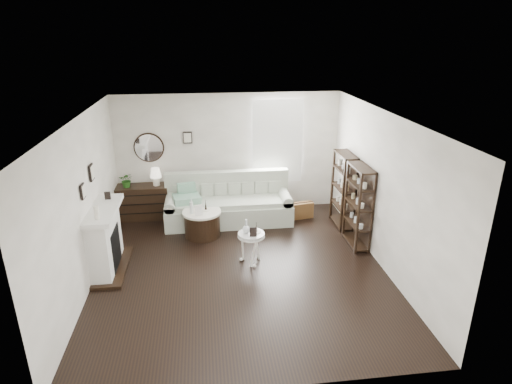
{
  "coord_description": "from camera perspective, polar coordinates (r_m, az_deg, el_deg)",
  "views": [
    {
      "loc": [
        -0.56,
        -6.59,
        3.96
      ],
      "look_at": [
        0.37,
        0.8,
        1.13
      ],
      "focal_mm": 30.0,
      "sensor_mm": 36.0,
      "label": 1
    }
  ],
  "objects": [
    {
      "name": "eiffel_drum",
      "position": [
        8.71,
        -6.72,
        -1.81
      ],
      "size": [
        0.11,
        0.11,
        0.19
      ],
      "primitive_type": null,
      "rotation": [
        0.0,
        0.0,
        -0.06
      ],
      "color": "black",
      "rests_on": "drum_table"
    },
    {
      "name": "dresser",
      "position": [
        9.84,
        -14.86,
        -1.28
      ],
      "size": [
        1.14,
        0.49,
        0.76
      ],
      "color": "black",
      "rests_on": "ground"
    },
    {
      "name": "eiffel_ped",
      "position": [
        7.62,
        0.04,
        -4.8
      ],
      "size": [
        0.12,
        0.12,
        0.17
      ],
      "primitive_type": null,
      "rotation": [
        0.0,
        0.0,
        0.27
      ],
      "color": "black",
      "rests_on": "pedestal_table"
    },
    {
      "name": "pedestal_table",
      "position": [
        7.64,
        -0.64,
        -5.85
      ],
      "size": [
        0.49,
        0.49,
        0.59
      ],
      "rotation": [
        0.0,
        0.0,
        0.18
      ],
      "color": "silver",
      "rests_on": "ground"
    },
    {
      "name": "shelf_unit_far",
      "position": [
        9.2,
        11.57,
        0.26
      ],
      "size": [
        0.3,
        0.8,
        1.6
      ],
      "color": "black",
      "rests_on": "ground"
    },
    {
      "name": "fireplace",
      "position": [
        7.89,
        -19.4,
        -6.19
      ],
      "size": [
        0.5,
        1.4,
        1.84
      ],
      "color": "white",
      "rests_on": "ground"
    },
    {
      "name": "card_frame_drum",
      "position": [
        8.47,
        -7.65,
        -2.44
      ],
      "size": [
        0.17,
        0.1,
        0.21
      ],
      "primitive_type": "cube",
      "rotation": [
        -0.21,
        0.0,
        0.3
      ],
      "color": "white",
      "rests_on": "drum_table"
    },
    {
      "name": "potted_plant",
      "position": [
        9.66,
        -16.86,
        1.54
      ],
      "size": [
        0.31,
        0.27,
        0.33
      ],
      "primitive_type": "imported",
      "rotation": [
        0.0,
        0.0,
        -0.05
      ],
      "color": "#255C1A",
      "rests_on": "dresser"
    },
    {
      "name": "card_frame_ped",
      "position": [
        7.47,
        -0.37,
        -5.36
      ],
      "size": [
        0.13,
        0.06,
        0.16
      ],
      "primitive_type": "cube",
      "rotation": [
        -0.21,
        0.0,
        -0.06
      ],
      "color": "black",
      "rests_on": "pedestal_table"
    },
    {
      "name": "room",
      "position": [
        9.68,
        0.69,
        6.63
      ],
      "size": [
        5.5,
        5.5,
        5.5
      ],
      "color": "black",
      "rests_on": "ground"
    },
    {
      "name": "quilt",
      "position": [
        9.18,
        -9.23,
        -0.88
      ],
      "size": [
        0.63,
        0.55,
        0.14
      ],
      "primitive_type": "cube",
      "rotation": [
        0.0,
        0.0,
        0.21
      ],
      "color": "#23815D",
      "rests_on": "sofa"
    },
    {
      "name": "suitcase",
      "position": [
        9.63,
        6.0,
        -2.45
      ],
      "size": [
        0.57,
        0.27,
        0.36
      ],
      "primitive_type": "cube",
      "rotation": [
        0.0,
        0.0,
        0.16
      ],
      "color": "brown",
      "rests_on": "ground"
    },
    {
      "name": "table_lamp",
      "position": [
        9.61,
        -13.21,
        2.0
      ],
      "size": [
        0.29,
        0.29,
        0.39
      ],
      "primitive_type": null,
      "rotation": [
        0.0,
        0.0,
        0.16
      ],
      "color": "beige",
      "rests_on": "dresser"
    },
    {
      "name": "drum_table",
      "position": [
        8.8,
        -7.18,
        -4.15
      ],
      "size": [
        0.78,
        0.78,
        0.54
      ],
      "rotation": [
        0.0,
        0.0,
        0.28
      ],
      "color": "black",
      "rests_on": "ground"
    },
    {
      "name": "sofa",
      "position": [
        9.41,
        -3.7,
        -1.83
      ],
      "size": [
        2.72,
        0.94,
        1.06
      ],
      "color": "beige",
      "rests_on": "ground"
    },
    {
      "name": "shelf_unit_near",
      "position": [
        8.41,
        13.47,
        -1.87
      ],
      "size": [
        0.3,
        0.8,
        1.6
      ],
      "color": "black",
      "rests_on": "ground"
    },
    {
      "name": "bottle_drum",
      "position": [
        8.56,
        -8.61,
        -1.9
      ],
      "size": [
        0.07,
        0.07,
        0.3
      ],
      "primitive_type": "cylinder",
      "color": "silver",
      "rests_on": "drum_table"
    },
    {
      "name": "flask_ped",
      "position": [
        7.57,
        -1.3,
        -4.6
      ],
      "size": [
        0.14,
        0.14,
        0.26
      ],
      "primitive_type": null,
      "color": "silver",
      "rests_on": "pedestal_table"
    }
  ]
}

